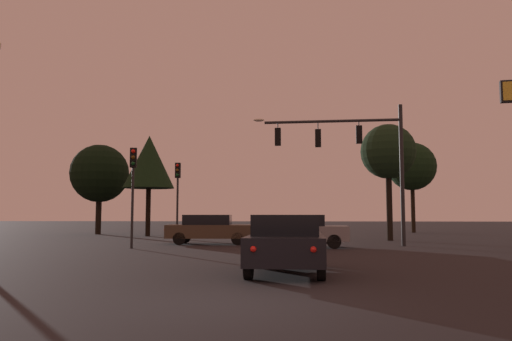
{
  "coord_description": "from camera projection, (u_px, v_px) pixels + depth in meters",
  "views": [
    {
      "loc": [
        0.95,
        -8.48,
        1.52
      ],
      "look_at": [
        -1.05,
        18.8,
        3.95
      ],
      "focal_mm": 35.04,
      "sensor_mm": 36.0,
      "label": 1
    }
  ],
  "objects": [
    {
      "name": "traffic_signal_mast_arm",
      "position": [
        352.0,
        148.0,
        24.99
      ],
      "size": [
        7.47,
        0.66,
        6.99
      ],
      "color": "#232326",
      "rests_on": "ground"
    },
    {
      "name": "car_crossing_right",
      "position": [
        303.0,
        230.0,
        23.34
      ],
      "size": [
        4.24,
        1.9,
        1.52
      ],
      "color": "gray",
      "rests_on": "ground"
    },
    {
      "name": "car_crossing_left",
      "position": [
        210.0,
        229.0,
        25.95
      ],
      "size": [
        4.6,
        1.92,
        1.52
      ],
      "color": "#473828",
      "rests_on": "ground"
    },
    {
      "name": "tree_center_horizon",
      "position": [
        100.0,
        174.0,
        39.52
      ],
      "size": [
        4.57,
        4.57,
        7.08
      ],
      "color": "black",
      "rests_on": "ground"
    },
    {
      "name": "traffic_light_corner_right",
      "position": [
        178.0,
        186.0,
        29.44
      ],
      "size": [
        0.3,
        0.35,
        4.59
      ],
      "color": "#232326",
      "rests_on": "ground"
    },
    {
      "name": "traffic_light_corner_left",
      "position": [
        133.0,
        177.0,
        22.82
      ],
      "size": [
        0.34,
        0.38,
        4.59
      ],
      "color": "#232326",
      "rests_on": "ground"
    },
    {
      "name": "tree_left_far",
      "position": [
        388.0,
        152.0,
        29.91
      ],
      "size": [
        3.28,
        3.28,
        6.95
      ],
      "color": "black",
      "rests_on": "ground"
    },
    {
      "name": "ground_plane",
      "position": [
        278.0,
        238.0,
        32.7
      ],
      "size": [
        168.0,
        168.0,
        0.0
      ],
      "primitive_type": "plane",
      "color": "black",
      "rests_on": "ground"
    },
    {
      "name": "tree_behind_sign",
      "position": [
        412.0,
        167.0,
        43.1
      ],
      "size": [
        4.13,
        4.13,
        7.75
      ],
      "color": "black",
      "rests_on": "ground"
    },
    {
      "name": "car_nearside_lane",
      "position": [
        287.0,
        243.0,
        13.02
      ],
      "size": [
        2.01,
        4.23,
        1.52
      ],
      "color": "black",
      "rests_on": "ground"
    },
    {
      "name": "tree_right_cluster",
      "position": [
        149.0,
        162.0,
        35.92
      ],
      "size": [
        3.64,
        3.64,
        7.22
      ],
      "color": "black",
      "rests_on": "ground"
    }
  ]
}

